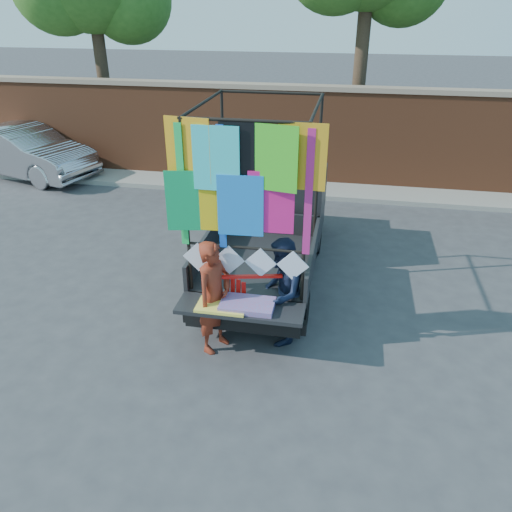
% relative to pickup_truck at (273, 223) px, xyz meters
% --- Properties ---
extents(ground, '(90.00, 90.00, 0.00)m').
position_rel_pickup_truck_xyz_m(ground, '(0.38, -2.17, -0.83)').
color(ground, '#38383A').
rests_on(ground, ground).
extents(brick_wall, '(30.00, 0.45, 2.61)m').
position_rel_pickup_truck_xyz_m(brick_wall, '(0.38, 4.83, 0.50)').
color(brick_wall, brown).
rests_on(brick_wall, ground).
extents(curb, '(30.00, 1.20, 0.12)m').
position_rel_pickup_truck_xyz_m(curb, '(0.38, 4.13, -0.77)').
color(curb, gray).
rests_on(curb, ground).
extents(pickup_truck, '(2.08, 5.21, 3.28)m').
position_rel_pickup_truck_xyz_m(pickup_truck, '(0.00, 0.00, 0.00)').
color(pickup_truck, black).
rests_on(pickup_truck, ground).
extents(sedan, '(4.60, 2.66, 1.43)m').
position_rel_pickup_truck_xyz_m(sedan, '(-7.78, 3.95, -0.11)').
color(sedan, '#A6A7AD').
rests_on(sedan, ground).
extents(woman, '(0.63, 0.73, 1.70)m').
position_rel_pickup_truck_xyz_m(woman, '(-0.39, -2.78, 0.02)').
color(woman, maroon).
rests_on(woman, ground).
extents(man, '(0.64, 0.81, 1.64)m').
position_rel_pickup_truck_xyz_m(man, '(0.50, -2.42, -0.01)').
color(man, '#161F38').
rests_on(man, ground).
extents(streamer_bundle, '(0.94, 0.26, 0.66)m').
position_rel_pickup_truck_xyz_m(streamer_bundle, '(-0.05, -2.61, 0.11)').
color(streamer_bundle, red).
rests_on(streamer_bundle, ground).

